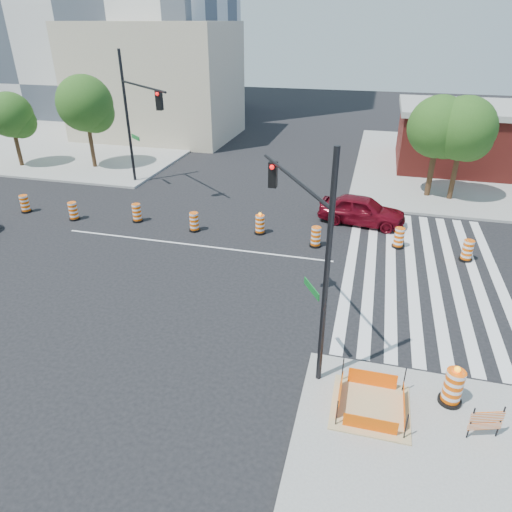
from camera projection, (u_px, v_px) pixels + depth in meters
The scene contains 24 objects.
ground at pixel (194, 245), 22.92m from camera, with size 120.00×120.00×0.00m, color black.
sidewalk_ne at pixel (506, 169), 34.30m from camera, with size 22.00×22.00×0.15m, color gray.
sidewalk_nw at pixel (84, 141), 42.40m from camera, with size 22.00×22.00×0.15m, color gray.
crosswalk_east at pixel (422, 272), 20.46m from camera, with size 6.75×13.50×0.01m.
lane_centerline at pixel (194, 245), 22.92m from camera, with size 14.00×0.12×0.01m, color silver.
excavation_pit at pixel (370, 406), 13.06m from camera, with size 2.20×2.20×0.90m.
beige_midrise at pixel (157, 82), 42.22m from camera, with size 14.00×10.00×10.00m, color #BDAF90.
red_coupe at pixel (362, 210), 25.00m from camera, with size 1.88×4.66×1.59m, color #5C0713.
signal_pole_se at pixel (306, 233), 13.51m from camera, with size 2.98×4.73×7.24m.
signal_pole_nw at pixel (136, 110), 28.24m from camera, with size 4.94×4.18×8.36m.
pit_drum at pixel (453, 388), 13.05m from camera, with size 0.67×0.67×1.32m.
barricade at pixel (486, 421), 11.92m from camera, with size 0.87×0.32×1.06m.
tree_north_a at pixel (11, 117), 33.45m from camera, with size 3.29×3.25×5.53m.
tree_north_b at pixel (86, 107), 32.76m from camera, with size 3.97×3.97×6.74m.
tree_north_c at pixel (439, 130), 27.24m from camera, with size 3.73×3.68×6.25m.
tree_north_d at pixel (463, 132), 26.66m from camera, with size 3.71×3.71×6.31m.
median_drum_0 at pixel (25, 204), 26.66m from camera, with size 0.60×0.60×1.02m.
median_drum_1 at pixel (73, 212), 25.65m from camera, with size 0.60×0.60×1.02m.
median_drum_2 at pixel (137, 213), 25.41m from camera, with size 0.60×0.60×1.02m.
median_drum_3 at pixel (194, 222), 24.27m from camera, with size 0.60×0.60×1.02m.
median_drum_4 at pixel (260, 225), 23.96m from camera, with size 0.60×0.60×1.18m.
median_drum_5 at pixel (316, 237), 22.59m from camera, with size 0.60×0.60×1.02m.
median_drum_6 at pixel (399, 238), 22.49m from camera, with size 0.60×0.60×1.02m.
median_drum_7 at pixel (467, 251), 21.24m from camera, with size 0.60×0.60×1.02m.
Camera 1 is at (8.26, -19.14, 10.05)m, focal length 32.00 mm.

